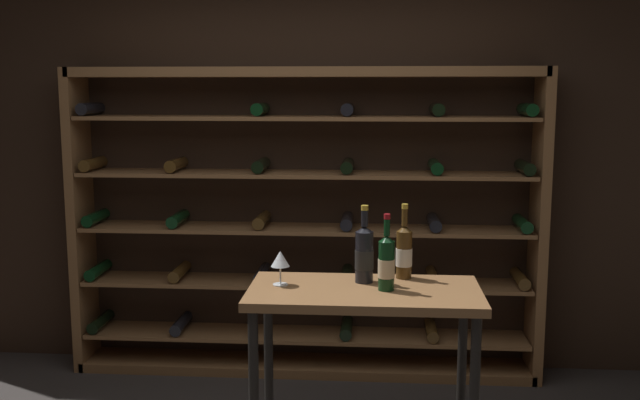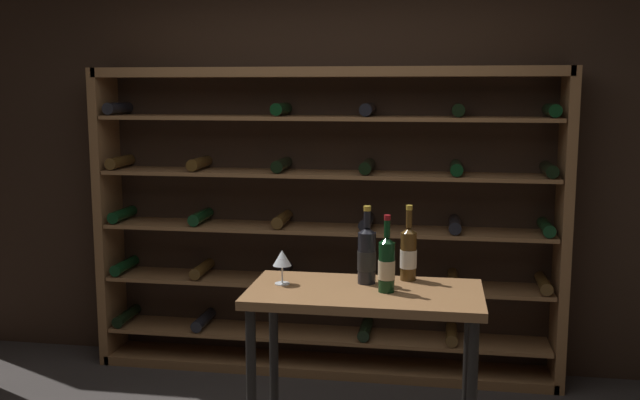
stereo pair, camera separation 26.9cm
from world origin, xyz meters
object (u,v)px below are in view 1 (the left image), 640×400
(wine_rack, at_px, (304,224))
(wine_bottle_amber_reserve, at_px, (404,252))
(wine_bottle_black_capsule, at_px, (364,254))
(wine_glass_stemmed_left, at_px, (280,260))
(wine_bottle_red_label, at_px, (386,263))
(tasting_table, at_px, (364,318))

(wine_rack, relative_size, wine_bottle_amber_reserve, 8.50)
(wine_bottle_black_capsule, distance_m, wine_glass_stemmed_left, 0.38)
(wine_bottle_red_label, height_order, wine_glass_stemmed_left, wine_bottle_red_label)
(wine_bottle_black_capsule, distance_m, wine_bottle_red_label, 0.16)
(tasting_table, xyz_separation_m, wine_bottle_red_label, (0.09, -0.01, 0.26))
(wine_rack, relative_size, wine_bottle_black_capsule, 8.38)
(wine_bottle_red_label, relative_size, wine_glass_stemmed_left, 2.16)
(wine_bottle_amber_reserve, xyz_separation_m, wine_glass_stemmed_left, (-0.56, -0.17, -0.01))
(wine_rack, xyz_separation_m, wine_bottle_amber_reserve, (0.58, -1.17, 0.10))
(wine_rack, distance_m, tasting_table, 1.44)
(tasting_table, bearing_deg, wine_bottle_black_capsule, 91.87)
(wine_bottle_red_label, bearing_deg, tasting_table, 171.51)
(wine_bottle_black_capsule, relative_size, wine_glass_stemmed_left, 2.27)
(tasting_table, distance_m, wine_glass_stemmed_left, 0.45)
(wine_bottle_red_label, xyz_separation_m, wine_glass_stemmed_left, (-0.47, 0.04, -0.01))
(wine_rack, distance_m, wine_glass_stemmed_left, 1.34)
(tasting_table, distance_m, wine_bottle_amber_reserve, 0.37)
(wine_bottle_black_capsule, relative_size, wine_bottle_red_label, 1.05)
(wine_bottle_black_capsule, bearing_deg, wine_glass_stemmed_left, -168.00)
(wine_rack, bearing_deg, tasting_table, -73.63)
(wine_rack, height_order, wine_bottle_black_capsule, wine_rack)
(wine_rack, relative_size, wine_bottle_red_label, 8.78)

